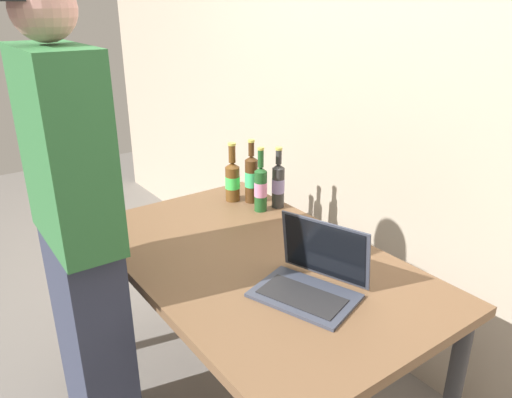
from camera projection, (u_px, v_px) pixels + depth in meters
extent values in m
cube|color=brown|center=(255.00, 261.00, 1.93)|extent=(1.49, 0.90, 0.04)
cylinder|color=#2D2D30|center=(107.00, 294.00, 2.36)|extent=(0.06, 0.06, 0.69)
cylinder|color=#2D2D30|center=(240.00, 250.00, 2.79)|extent=(0.06, 0.06, 0.69)
cylinder|color=#2D2D30|center=(453.00, 394.00, 1.76)|extent=(0.06, 0.06, 0.69)
cube|color=#383D4C|center=(304.00, 296.00, 1.66)|extent=(0.39, 0.33, 0.01)
cube|color=#232326|center=(302.00, 296.00, 1.64)|extent=(0.31, 0.22, 0.00)
cube|color=#383D4C|center=(325.00, 249.00, 1.71)|extent=(0.33, 0.15, 0.23)
cube|color=black|center=(324.00, 250.00, 1.71)|extent=(0.31, 0.13, 0.21)
cylinder|color=#472B14|center=(251.00, 181.00, 2.41)|extent=(0.06, 0.06, 0.22)
cone|color=#472B14|center=(251.00, 158.00, 2.37)|extent=(0.06, 0.06, 0.02)
cylinder|color=#472B14|center=(251.00, 149.00, 2.35)|extent=(0.03, 0.03, 0.07)
cylinder|color=#BFB74C|center=(251.00, 141.00, 2.33)|extent=(0.03, 0.03, 0.01)
cylinder|color=#3DCD73|center=(251.00, 179.00, 2.41)|extent=(0.06, 0.06, 0.08)
cylinder|color=#1E5123|center=(261.00, 191.00, 2.31)|extent=(0.06, 0.06, 0.20)
cone|color=#1E5123|center=(261.00, 169.00, 2.27)|extent=(0.06, 0.06, 0.02)
cylinder|color=#1E5123|center=(261.00, 159.00, 2.25)|extent=(0.03, 0.03, 0.08)
cylinder|color=#BFB74C|center=(261.00, 149.00, 2.23)|extent=(0.03, 0.03, 0.01)
cylinder|color=pink|center=(261.00, 189.00, 2.31)|extent=(0.06, 0.06, 0.07)
cylinder|color=brown|center=(233.00, 184.00, 2.44)|extent=(0.07, 0.07, 0.17)
cone|color=brown|center=(232.00, 165.00, 2.40)|extent=(0.07, 0.07, 0.03)
cylinder|color=brown|center=(232.00, 154.00, 2.38)|extent=(0.03, 0.03, 0.09)
cylinder|color=#BFB74C|center=(232.00, 144.00, 2.36)|extent=(0.04, 0.04, 0.01)
cylinder|color=#3EDA52|center=(233.00, 182.00, 2.43)|extent=(0.07, 0.07, 0.06)
cylinder|color=#333333|center=(278.00, 188.00, 2.35)|extent=(0.06, 0.06, 0.20)
cone|color=#333333|center=(279.00, 166.00, 2.31)|extent=(0.06, 0.06, 0.02)
cylinder|color=#333333|center=(279.00, 157.00, 2.30)|extent=(0.03, 0.03, 0.07)
cylinder|color=#BFB74C|center=(279.00, 149.00, 2.28)|extent=(0.03, 0.03, 0.01)
cylinder|color=#978AC7|center=(278.00, 186.00, 2.35)|extent=(0.06, 0.06, 0.07)
cube|color=#2D3347|center=(95.00, 347.00, 1.83)|extent=(0.38, 0.19, 0.91)
cube|color=#2D6B38|center=(65.00, 149.00, 1.54)|extent=(0.46, 0.20, 0.63)
sphere|color=tan|center=(43.00, 8.00, 1.38)|extent=(0.19, 0.19, 0.19)
cube|color=tan|center=(396.00, 91.00, 2.11)|extent=(6.00, 0.10, 2.60)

